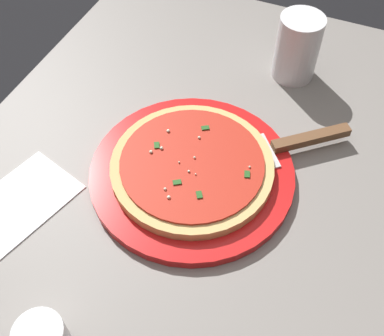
% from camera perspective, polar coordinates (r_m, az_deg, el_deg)
% --- Properties ---
extents(restaurant_table, '(1.04, 0.78, 0.76)m').
position_cam_1_polar(restaurant_table, '(0.83, 0.52, -9.34)').
color(restaurant_table, black).
rests_on(restaurant_table, ground_plane).
extents(serving_plate, '(0.31, 0.31, 0.02)m').
position_cam_1_polar(serving_plate, '(0.72, -0.00, -0.60)').
color(serving_plate, red).
rests_on(serving_plate, restaurant_table).
extents(pizza, '(0.24, 0.24, 0.02)m').
position_cam_1_polar(pizza, '(0.71, -0.00, 0.26)').
color(pizza, '#DBB26B').
rests_on(pizza, serving_plate).
extents(pizza_server, '(0.18, 0.20, 0.01)m').
position_cam_1_polar(pizza_server, '(0.75, 11.31, 2.75)').
color(pizza_server, silver).
rests_on(pizza_server, serving_plate).
extents(cup_tall_drink, '(0.08, 0.08, 0.12)m').
position_cam_1_polar(cup_tall_drink, '(0.87, 12.48, 13.89)').
color(cup_tall_drink, silver).
rests_on(cup_tall_drink, restaurant_table).
extents(napkin_folded_right, '(0.18, 0.15, 0.00)m').
position_cam_1_polar(napkin_folded_right, '(0.74, -19.87, -3.84)').
color(napkin_folded_right, white).
rests_on(napkin_folded_right, restaurant_table).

